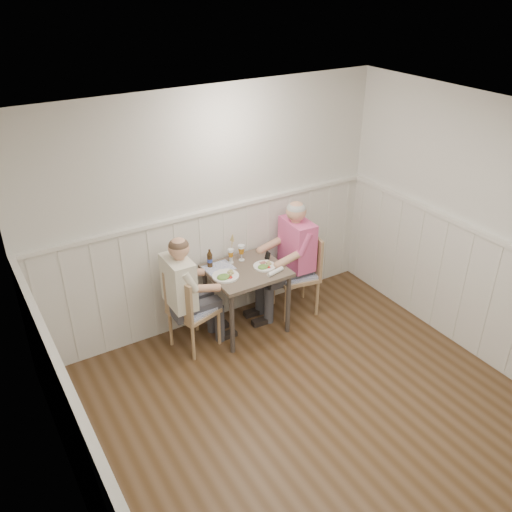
# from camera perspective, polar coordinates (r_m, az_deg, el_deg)

# --- Properties ---
(ground_plane) EXTENTS (4.50, 4.50, 0.00)m
(ground_plane) POSITION_cam_1_polar(r_m,az_deg,el_deg) (4.93, 8.50, -18.90)
(ground_plane) COLOR #452D18
(room_shell) EXTENTS (4.04, 4.54, 2.60)m
(room_shell) POSITION_cam_1_polar(r_m,az_deg,el_deg) (3.95, 10.07, -3.82)
(room_shell) COLOR silver
(room_shell) RESTS_ON ground
(wainscot) EXTENTS (4.00, 4.49, 1.34)m
(wainscot) POSITION_cam_1_polar(r_m,az_deg,el_deg) (4.86, 3.96, -8.41)
(wainscot) COLOR silver
(wainscot) RESTS_ON ground
(dining_table) EXTENTS (0.79, 0.70, 0.75)m
(dining_table) POSITION_cam_1_polar(r_m,az_deg,el_deg) (5.78, -1.03, -2.33)
(dining_table) COLOR brown
(dining_table) RESTS_ON ground
(chair_right) EXTENTS (0.53, 0.53, 0.95)m
(chair_right) POSITION_cam_1_polar(r_m,az_deg,el_deg) (6.19, 4.71, -1.48)
(chair_right) COLOR #9F8B5F
(chair_right) RESTS_ON ground
(chair_left) EXTENTS (0.52, 0.52, 0.89)m
(chair_left) POSITION_cam_1_polar(r_m,az_deg,el_deg) (5.61, -7.03, -5.53)
(chair_left) COLOR #9F8B5F
(chair_left) RESTS_ON ground
(man_in_pink) EXTENTS (0.65, 0.46, 1.39)m
(man_in_pink) POSITION_cam_1_polar(r_m,az_deg,el_deg) (6.14, 3.93, -1.02)
(man_in_pink) COLOR #3F3F47
(man_in_pink) RESTS_ON ground
(diner_cream) EXTENTS (0.60, 0.42, 1.31)m
(diner_cream) POSITION_cam_1_polar(r_m,az_deg,el_deg) (5.59, -7.58, -4.87)
(diner_cream) COLOR #3F3F47
(diner_cream) RESTS_ON ground
(plate_man) EXTENTS (0.24, 0.24, 0.06)m
(plate_man) POSITION_cam_1_polar(r_m,az_deg,el_deg) (5.74, 0.87, -1.02)
(plate_man) COLOR white
(plate_man) RESTS_ON dining_table
(plate_diner) EXTENTS (0.28, 0.28, 0.07)m
(plate_diner) POSITION_cam_1_polar(r_m,az_deg,el_deg) (5.57, -3.30, -2.09)
(plate_diner) COLOR white
(plate_diner) RESTS_ON dining_table
(beer_glass_a) EXTENTS (0.07, 0.07, 0.18)m
(beer_glass_a) POSITION_cam_1_polar(r_m,az_deg,el_deg) (5.83, -1.54, 0.61)
(beer_glass_a) COLOR silver
(beer_glass_a) RESTS_ON dining_table
(beer_glass_b) EXTENTS (0.07, 0.07, 0.16)m
(beer_glass_b) POSITION_cam_1_polar(r_m,az_deg,el_deg) (5.79, -2.68, 0.24)
(beer_glass_b) COLOR silver
(beer_glass_b) RESTS_ON dining_table
(beer_bottle) EXTENTS (0.06, 0.06, 0.21)m
(beer_bottle) POSITION_cam_1_polar(r_m,az_deg,el_deg) (5.74, -4.89, -0.34)
(beer_bottle) COLOR #30200F
(beer_bottle) RESTS_ON dining_table
(rolled_napkin) EXTENTS (0.21, 0.09, 0.05)m
(rolled_napkin) POSITION_cam_1_polar(r_m,az_deg,el_deg) (5.63, 2.05, -1.66)
(rolled_napkin) COLOR white
(rolled_napkin) RESTS_ON dining_table
(grass_vase) EXTENTS (0.04, 0.04, 0.33)m
(grass_vase) POSITION_cam_1_polar(r_m,az_deg,el_deg) (5.80, -2.67, 0.75)
(grass_vase) COLOR silver
(grass_vase) RESTS_ON dining_table
(gingham_mat) EXTENTS (0.30, 0.25, 0.01)m
(gingham_mat) POSITION_cam_1_polar(r_m,az_deg,el_deg) (5.75, -3.95, -1.23)
(gingham_mat) COLOR #606EAD
(gingham_mat) RESTS_ON dining_table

